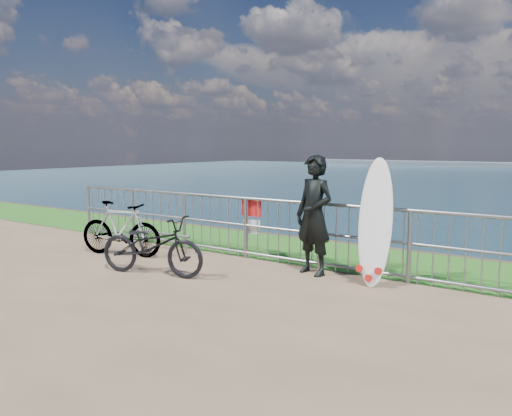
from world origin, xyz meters
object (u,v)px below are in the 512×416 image
Objects in this scene: surfboard at (375,227)px; bicycle_far at (120,229)px; surfer at (314,215)px; bicycle_near at (152,245)px.

surfboard reaches higher than bicycle_far.
surfer is 1.03m from surfboard.
bicycle_near is 1.64m from bicycle_far.
surfboard is (1.03, -0.05, -0.08)m from surfer.
surfboard is 4.70m from bicycle_far.
bicycle_far is (-1.50, 0.65, 0.04)m from bicycle_near.
bicycle_far is (-3.59, -0.85, -0.44)m from surfer.
bicycle_far reaches higher than bicycle_near.
surfer is 1.12× the size of bicycle_far.
bicycle_near is at bearing -127.78° from bicycle_far.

